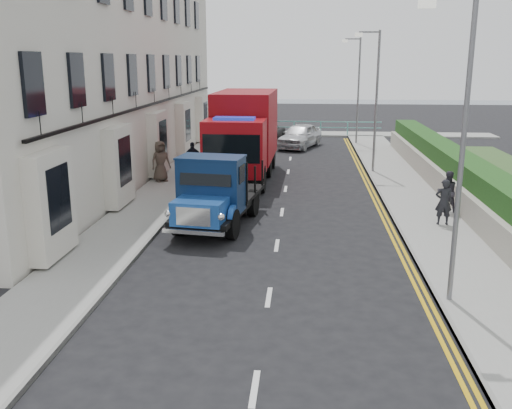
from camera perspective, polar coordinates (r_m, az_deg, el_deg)
name	(u,v)px	position (r m, az deg, el deg)	size (l,w,h in m)	color
ground	(273,268)	(15.97, 1.74, -6.39)	(120.00, 120.00, 0.00)	black
pavement_west	(166,190)	(25.28, -8.97, 1.40)	(2.40, 38.00, 0.12)	gray
pavement_east	(410,195)	(24.97, 15.15, 0.91)	(2.60, 38.00, 0.12)	gray
promenade	(294,134)	(44.27, 3.83, 7.09)	(30.00, 2.50, 0.12)	gray
sea_plane	(299,104)	(75.13, 4.31, 10.03)	(120.00, 120.00, 0.00)	#505F6E
terrace_west	(93,26)	(29.77, -15.99, 16.75)	(6.31, 30.20, 14.25)	silver
garden_east	(458,176)	(25.21, 19.55, 2.66)	(1.45, 28.00, 1.75)	#B2AD9E
seafront_railing	(294,128)	(43.42, 3.82, 7.64)	(13.00, 0.08, 1.11)	#59B2A5
lamp_near	(458,136)	(13.45, 19.56, 6.45)	(1.23, 0.18, 7.00)	slate
lamp_mid	(374,93)	(29.16, 11.74, 10.82)	(1.23, 0.18, 7.00)	slate
lamp_far	(357,85)	(39.09, 10.04, 11.73)	(1.23, 0.18, 7.00)	slate
bedford_lorry	(213,197)	(19.23, -4.31, 0.79)	(2.77, 5.52, 2.51)	black
red_lorry	(244,133)	(27.62, -1.22, 7.17)	(2.83, 7.92, 4.12)	black
parked_car_front	(217,186)	(22.53, -3.90, 1.86)	(1.87, 4.64, 1.58)	black
parked_car_mid	(233,166)	(27.59, -2.28, 3.82)	(1.29, 3.69, 1.22)	#5B78C4
parked_car_rear	(242,154)	(31.23, -1.43, 5.11)	(1.76, 4.34, 1.26)	#9A9B9F
seafront_car_left	(267,132)	(40.50, 1.10, 7.25)	(2.11, 4.57, 1.27)	black
seafront_car_right	(300,136)	(37.52, 4.41, 6.88)	(1.86, 4.62, 1.58)	silver
pedestrian_east_near	(444,202)	(20.49, 18.25, 0.25)	(0.58, 0.38, 1.59)	black
pedestrian_east_far	(447,192)	(22.22, 18.58, 1.23)	(0.75, 0.59, 1.55)	#38343F
pedestrian_west_near	(193,157)	(28.71, -6.34, 4.71)	(0.89, 0.37, 1.52)	black
pedestrian_west_far	(161,161)	(26.75, -9.53, 4.29)	(0.92, 0.60, 1.89)	#473D33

